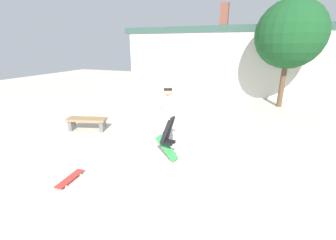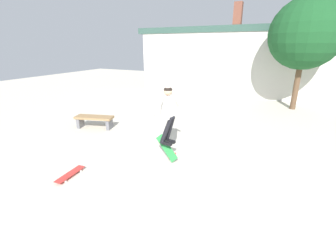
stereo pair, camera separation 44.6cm
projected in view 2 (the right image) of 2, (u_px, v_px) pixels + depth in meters
ground_plane at (169, 177)px, 5.32m from camera, size 40.00×40.00×0.00m
building_backdrop at (242, 61)px, 13.07m from camera, size 13.81×0.52×5.25m
tree_right at (306, 34)px, 9.98m from camera, size 3.14×3.14×5.04m
park_bench at (94, 120)px, 8.39m from camera, size 1.48×0.83×0.46m
skater at (168, 110)px, 5.68m from camera, size 0.39×1.14×1.52m
skateboard_flipping at (167, 148)px, 6.06m from camera, size 0.74×0.37×0.62m
skateboard_resting at (70, 174)px, 5.31m from camera, size 0.26×0.81×0.08m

